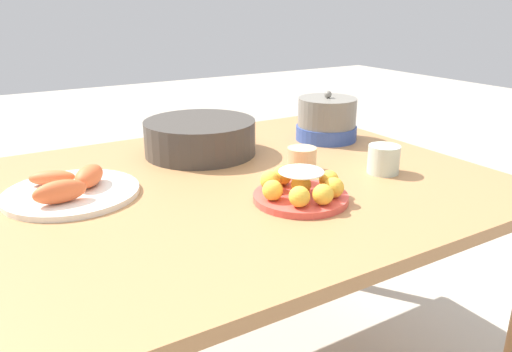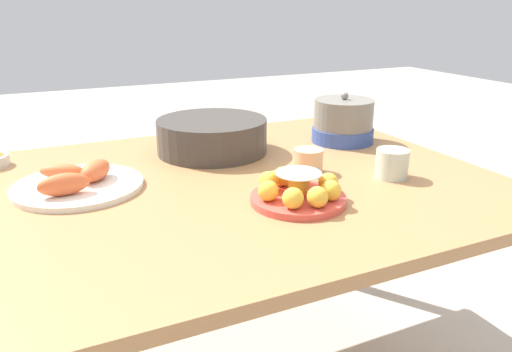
% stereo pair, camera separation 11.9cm
% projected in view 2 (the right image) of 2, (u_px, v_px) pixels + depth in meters
% --- Properties ---
extents(dining_table, '(1.40, 1.05, 0.70)m').
position_uv_depth(dining_table, '(219.00, 210.00, 1.29)').
color(dining_table, '#A87547').
rests_on(dining_table, ground_plane).
extents(cake_plate, '(0.22, 0.22, 0.08)m').
position_uv_depth(cake_plate, '(298.00, 190.00, 1.13)').
color(cake_plate, '#E04C42').
rests_on(cake_plate, dining_table).
extents(serving_bowl, '(0.33, 0.33, 0.10)m').
position_uv_depth(serving_bowl, '(212.00, 135.00, 1.50)').
color(serving_bowl, '#3D3833').
rests_on(serving_bowl, dining_table).
extents(seafood_platter, '(0.31, 0.31, 0.07)m').
position_uv_depth(seafood_platter, '(78.00, 182.00, 1.21)').
color(seafood_platter, silver).
rests_on(seafood_platter, dining_table).
extents(cup_near, '(0.08, 0.08, 0.08)m').
position_uv_depth(cup_near, '(392.00, 164.00, 1.29)').
color(cup_near, beige).
rests_on(cup_near, dining_table).
extents(cup_far, '(0.08, 0.08, 0.06)m').
position_uv_depth(cup_far, '(308.00, 161.00, 1.33)').
color(cup_far, '#DBB27F').
rests_on(cup_far, dining_table).
extents(warming_pot, '(0.20, 0.20, 0.16)m').
position_uv_depth(warming_pot, '(343.00, 121.00, 1.61)').
color(warming_pot, '#334C99').
rests_on(warming_pot, dining_table).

